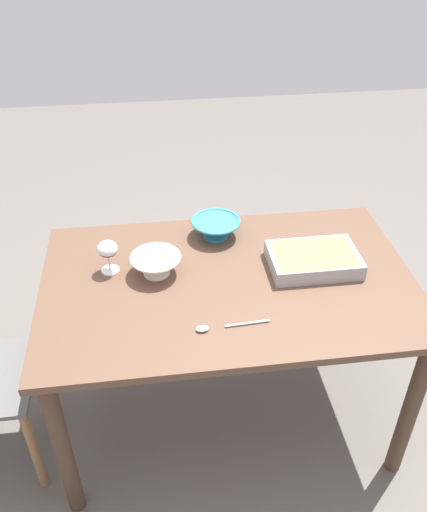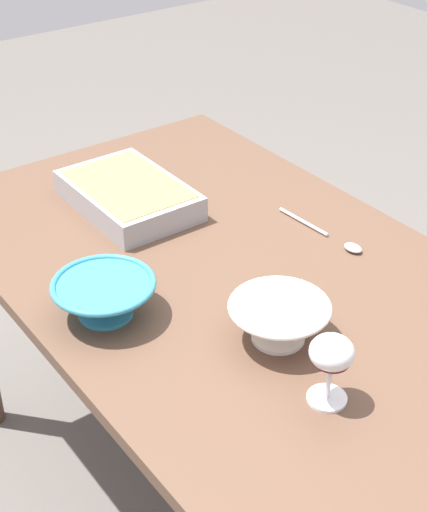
# 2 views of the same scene
# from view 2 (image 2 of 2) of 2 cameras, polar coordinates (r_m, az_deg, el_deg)

# --- Properties ---
(ground_plane) EXTENTS (8.00, 8.00, 0.00)m
(ground_plane) POSITION_cam_2_polar(r_m,az_deg,el_deg) (2.18, 0.66, -17.15)
(ground_plane) COLOR #5B5651
(dining_table) EXTENTS (1.39, 0.87, 0.75)m
(dining_table) POSITION_cam_2_polar(r_m,az_deg,el_deg) (1.73, 0.79, -3.35)
(dining_table) COLOR brown
(dining_table) RESTS_ON ground_plane
(wine_glass) EXTENTS (0.08, 0.08, 0.13)m
(wine_glass) POSITION_cam_2_polar(r_m,az_deg,el_deg) (1.30, 8.60, -7.31)
(wine_glass) COLOR white
(wine_glass) RESTS_ON dining_table
(casserole_dish) EXTENTS (0.34, 0.23, 0.06)m
(casserole_dish) POSITION_cam_2_polar(r_m,az_deg,el_deg) (1.88, -6.24, 4.54)
(casserole_dish) COLOR #99999E
(casserole_dish) RESTS_ON dining_table
(mixing_bowl) EXTENTS (0.19, 0.19, 0.08)m
(mixing_bowl) POSITION_cam_2_polar(r_m,az_deg,el_deg) (1.44, 4.81, -4.64)
(mixing_bowl) COLOR white
(mixing_bowl) RESTS_ON dining_table
(small_bowl) EXTENTS (0.20, 0.20, 0.08)m
(small_bowl) POSITION_cam_2_polar(r_m,az_deg,el_deg) (1.51, -7.98, -2.91)
(small_bowl) COLOR teal
(small_bowl) RESTS_ON dining_table
(serving_spoon) EXTENTS (0.25, 0.03, 0.01)m
(serving_spoon) POSITION_cam_2_polar(r_m,az_deg,el_deg) (1.77, 8.88, 1.28)
(serving_spoon) COLOR silver
(serving_spoon) RESTS_ON dining_table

